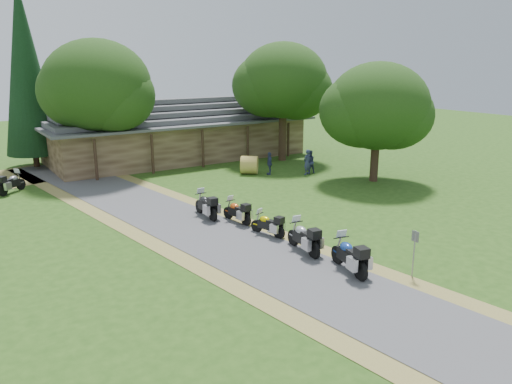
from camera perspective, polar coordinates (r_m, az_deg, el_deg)
ground at (r=19.19m, az=4.95°, el=-9.42°), size 120.00×120.00×0.00m
driveway at (r=21.98m, az=-2.55°, el=-6.13°), size 51.95×51.95×0.00m
lodge at (r=41.66m, az=-8.99°, el=7.23°), size 21.40×9.40×4.90m
motorcycle_row_a at (r=19.43m, az=10.59°, el=-6.96°), size 1.13×2.24×1.46m
motorcycle_row_b at (r=21.12m, az=5.45°, el=-5.02°), size 0.91×2.14×1.42m
motorcycle_row_c at (r=22.99m, az=1.34°, el=-3.60°), size 1.00×1.81×1.18m
motorcycle_row_d at (r=24.84m, az=-2.20°, el=-2.10°), size 0.82×1.88×1.25m
motorcycle_row_e at (r=25.73m, az=-5.75°, el=-1.39°), size 0.75×2.07×1.40m
motorcycle_carport_b at (r=33.77m, az=-26.16°, el=1.03°), size 1.89×1.81×1.35m
person_a at (r=35.35m, az=5.86°, el=3.67°), size 0.69×0.57×2.10m
person_b at (r=35.80m, az=6.16°, el=3.67°), size 0.63×0.52×1.93m
person_c at (r=35.20m, az=1.55°, el=3.51°), size 0.61×0.65×1.87m
hay_bale at (r=35.47m, az=-0.77°, el=3.12°), size 1.72×1.73×1.28m
sign_post at (r=19.52m, az=17.59°, el=-6.76°), size 0.33×0.05×1.83m
oak_lodge_left at (r=36.37m, az=-17.56°, el=9.66°), size 7.34×7.34×9.98m
oak_lodge_right at (r=39.84m, az=3.10°, el=10.88°), size 6.90×6.90×10.20m
oak_driveway at (r=33.71m, az=13.66°, el=7.90°), size 6.65×6.65×8.04m
cedar_near at (r=40.67m, az=-24.76°, el=12.07°), size 3.91×3.91×13.63m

